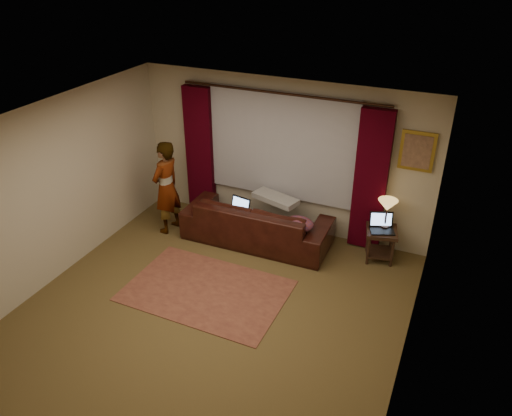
{
  "coord_description": "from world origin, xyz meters",
  "views": [
    {
      "loc": [
        2.69,
        -4.64,
        4.5
      ],
      "look_at": [
        0.1,
        1.2,
        1.0
      ],
      "focal_mm": 35.0,
      "sensor_mm": 36.0,
      "label": 1
    }
  ],
  "objects_px": {
    "sofa": "(257,215)",
    "laptop_sofa": "(236,208)",
    "end_table": "(380,244)",
    "tiffany_lamp": "(386,214)",
    "person": "(166,188)",
    "laptop_table": "(383,224)"
  },
  "relations": [
    {
      "from": "laptop_sofa",
      "to": "person",
      "type": "height_order",
      "value": "person"
    },
    {
      "from": "tiffany_lamp",
      "to": "end_table",
      "type": "bearing_deg",
      "value": -102.19
    },
    {
      "from": "end_table",
      "to": "laptop_table",
      "type": "distance_m",
      "value": 0.4
    },
    {
      "from": "laptop_table",
      "to": "person",
      "type": "xyz_separation_m",
      "value": [
        -3.51,
        -0.52,
        0.15
      ]
    },
    {
      "from": "laptop_table",
      "to": "person",
      "type": "bearing_deg",
      "value": 167.11
    },
    {
      "from": "end_table",
      "to": "laptop_sofa",
      "type": "bearing_deg",
      "value": -169.76
    },
    {
      "from": "sofa",
      "to": "person",
      "type": "bearing_deg",
      "value": 9.53
    },
    {
      "from": "laptop_sofa",
      "to": "end_table",
      "type": "bearing_deg",
      "value": 20.89
    },
    {
      "from": "tiffany_lamp",
      "to": "laptop_table",
      "type": "distance_m",
      "value": 0.17
    },
    {
      "from": "laptop_sofa",
      "to": "end_table",
      "type": "xyz_separation_m",
      "value": [
        2.29,
        0.41,
        -0.35
      ]
    },
    {
      "from": "laptop_sofa",
      "to": "end_table",
      "type": "relative_size",
      "value": 0.72
    },
    {
      "from": "laptop_sofa",
      "to": "end_table",
      "type": "distance_m",
      "value": 2.35
    },
    {
      "from": "sofa",
      "to": "laptop_table",
      "type": "bearing_deg",
      "value": -174.16
    },
    {
      "from": "end_table",
      "to": "tiffany_lamp",
      "type": "relative_size",
      "value": 1.11
    },
    {
      "from": "laptop_table",
      "to": "tiffany_lamp",
      "type": "bearing_deg",
      "value": 62.78
    },
    {
      "from": "end_table",
      "to": "tiffany_lamp",
      "type": "xyz_separation_m",
      "value": [
        0.02,
        0.08,
        0.51
      ]
    },
    {
      "from": "tiffany_lamp",
      "to": "person",
      "type": "bearing_deg",
      "value": -169.62
    },
    {
      "from": "laptop_sofa",
      "to": "sofa",
      "type": "bearing_deg",
      "value": 33.85
    },
    {
      "from": "end_table",
      "to": "person",
      "type": "height_order",
      "value": "person"
    },
    {
      "from": "end_table",
      "to": "laptop_table",
      "type": "bearing_deg",
      "value": -83.67
    },
    {
      "from": "end_table",
      "to": "laptop_table",
      "type": "height_order",
      "value": "laptop_table"
    },
    {
      "from": "sofa",
      "to": "laptop_sofa",
      "type": "relative_size",
      "value": 6.31
    }
  ]
}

